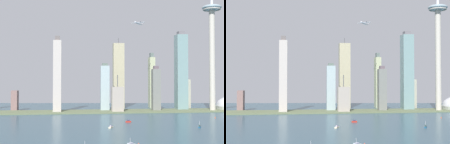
{
  "view_description": "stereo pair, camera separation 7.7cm",
  "coord_description": "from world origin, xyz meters",
  "views": [
    {
      "loc": [
        -90.36,
        -241.85,
        66.55
      ],
      "look_at": [
        -3.78,
        429.66,
        85.64
      ],
      "focal_mm": 52.62,
      "sensor_mm": 36.0,
      "label": 1
    },
    {
      "loc": [
        -90.29,
        -241.86,
        66.55
      ],
      "look_at": [
        -3.78,
        429.66,
        85.64
      ],
      "focal_mm": 52.62,
      "sensor_mm": 36.0,
      "label": 2
    }
  ],
  "objects": [
    {
      "name": "waterfront_pier",
      "position": [
        0.0,
        464.88,
        1.34
      ],
      "size": [
        765.2,
        76.7,
        2.68
      ],
      "primitive_type": "cube",
      "color": "#5F6B4A",
      "rests_on": "ground"
    },
    {
      "name": "observation_tower",
      "position": [
        224.59,
        452.95,
        171.27
      ],
      "size": [
        43.02,
        43.02,
        329.57
      ],
      "color": "#BEB6A9",
      "rests_on": "ground"
    },
    {
      "name": "skyscraper_1",
      "position": [
        188.2,
        521.94,
        35.44
      ],
      "size": [
        17.45,
        20.29,
        70.89
      ],
      "color": "#A4A290",
      "rests_on": "ground"
    },
    {
      "name": "skyscraper_2",
      "position": [
        164.92,
        488.8,
        88.37
      ],
      "size": [
        24.79,
        26.77,
        181.67
      ],
      "color": "gray",
      "rests_on": "ground"
    },
    {
      "name": "skyscraper_3",
      "position": [
        100.17,
        469.02,
        48.14
      ],
      "size": [
        17.97,
        17.28,
        100.7
      ],
      "color": "slate",
      "rests_on": "ground"
    },
    {
      "name": "skyscraper_4",
      "position": [
        -116.62,
        457.49,
        78.25
      ],
      "size": [
        17.02,
        12.68,
        162.34
      ],
      "color": "#B8AEA6",
      "rests_on": "ground"
    },
    {
      "name": "skyscraper_5",
      "position": [
        10.36,
        447.72,
        27.44
      ],
      "size": [
        24.62,
        17.53,
        79.92
      ],
      "color": "#A1978B",
      "rests_on": "ground"
    },
    {
      "name": "skyscraper_6",
      "position": [
        114.03,
        562.65,
        65.33
      ],
      "size": [
        13.36,
        21.8,
        137.53
      ],
      "color": "#AAB189",
      "rests_on": "ground"
    },
    {
      "name": "skyscraper_7",
      "position": [
        -212.38,
        515.74,
        22.87
      ],
      "size": [
        13.24,
        25.67,
        45.74
      ],
      "color": "#7B5E5D",
      "rests_on": "ground"
    },
    {
      "name": "skyscraper_8",
      "position": [
        28.74,
        556.84,
        79.96
      ],
      "size": [
        26.8,
        19.88,
        173.38
      ],
      "color": "tan",
      "rests_on": "ground"
    },
    {
      "name": "skyscraper_9",
      "position": [
        -12.78,
        484.74,
        51.58
      ],
      "size": [
        19.44,
        14.11,
        106.68
      ],
      "color": "#9DB2B8",
      "rests_on": "ground"
    },
    {
      "name": "boat_0",
      "position": [
        94.76,
        210.64,
        1.44
      ],
      "size": [
        5.85,
        6.66,
        9.52
      ],
      "rotation": [
        0.0,
        0.0,
        4.08
      ],
      "color": "#1B537D",
      "rests_on": "ground"
    },
    {
      "name": "boat_3",
      "position": [
        3.98,
        282.51,
        1.52
      ],
      "size": [
        8.91,
        2.84,
        4.09
      ],
      "rotation": [
        0.0,
        0.0,
        3.14
      ],
      "color": "#B32619",
      "rests_on": "ground"
    },
    {
      "name": "boat_5",
      "position": [
        -32.05,
        223.33,
        1.31
      ],
      "size": [
        8.1,
        12.61,
        3.6
      ],
      "rotation": [
        0.0,
        0.0,
        4.28
      ],
      "color": "beige",
      "rests_on": "ground"
    },
    {
      "name": "channel_buoy_0",
      "position": [
        -18.54,
        97.03,
        1.13
      ],
      "size": [
        1.5,
        1.5,
        2.27
      ],
      "primitive_type": "cone",
      "color": "#E54C19",
      "rests_on": "ground"
    },
    {
      "name": "channel_buoy_1",
      "position": [
        170.27,
        322.46,
        1.25
      ],
      "size": [
        1.89,
        1.89,
        2.49
      ],
      "primitive_type": "cone",
      "color": "#E54C19",
      "rests_on": "ground"
    },
    {
      "name": "airplane",
      "position": [
        57.27,
        458.68,
        193.74
      ],
      "size": [
        28.67,
        30.21,
        8.25
      ],
      "rotation": [
        0.0,
        0.0,
        4.11
      ],
      "color": "white"
    }
  ]
}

